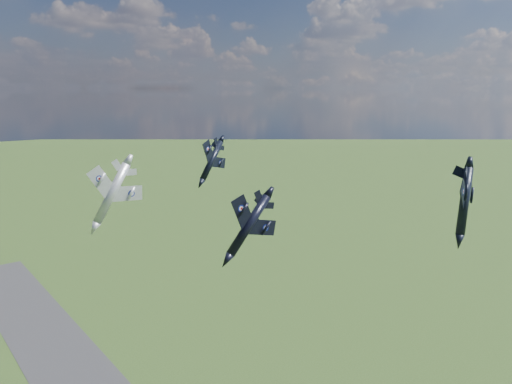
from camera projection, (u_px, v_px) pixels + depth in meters
jet_lead_navy at (249, 225)px, 80.08m from camera, size 11.38×15.95×9.48m
jet_right_navy at (464, 201)px, 83.52m from camera, size 16.28×18.72×5.95m
jet_high_navy at (212, 160)px, 110.92m from camera, size 13.32×16.21×8.65m
jet_left_silver at (112, 193)px, 82.67m from camera, size 12.51×16.11×8.06m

